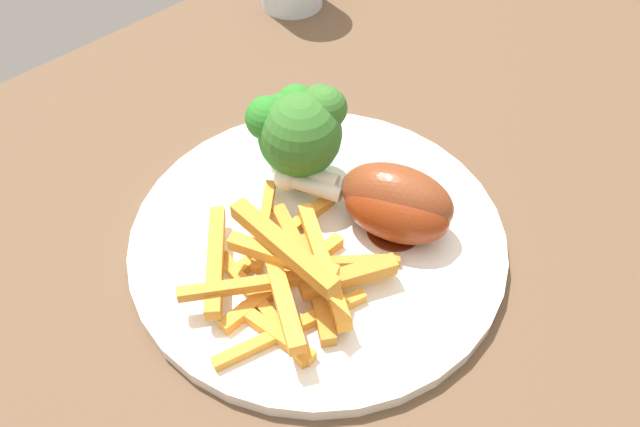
% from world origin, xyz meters
% --- Properties ---
extents(dining_table, '(1.07, 0.72, 0.70)m').
position_xyz_m(dining_table, '(0.00, 0.00, 0.59)').
color(dining_table, brown).
rests_on(dining_table, ground_plane).
extents(dinner_plate, '(0.28, 0.28, 0.01)m').
position_xyz_m(dinner_plate, '(-0.00, -0.01, 0.71)').
color(dinner_plate, white).
rests_on(dinner_plate, dining_table).
extents(broccoli_floret_front, '(0.07, 0.07, 0.08)m').
position_xyz_m(broccoli_floret_front, '(-0.03, -0.06, 0.77)').
color(broccoli_floret_front, '#8DB65D').
rests_on(broccoli_floret_front, dinner_plate).
extents(broccoli_floret_middle, '(0.06, 0.07, 0.08)m').
position_xyz_m(broccoli_floret_middle, '(-0.03, -0.07, 0.76)').
color(broccoli_floret_middle, '#74B351').
rests_on(broccoli_floret_middle, dinner_plate).
extents(carrot_fries_pile, '(0.15, 0.14, 0.05)m').
position_xyz_m(carrot_fries_pile, '(0.05, 0.01, 0.73)').
color(carrot_fries_pile, orange).
rests_on(carrot_fries_pile, dinner_plate).
extents(chicken_drumstick_near, '(0.08, 0.14, 0.05)m').
position_xyz_m(chicken_drumstick_near, '(-0.05, 0.02, 0.74)').
color(chicken_drumstick_near, '#562110').
rests_on(chicken_drumstick_near, dinner_plate).
extents(chicken_drumstick_far, '(0.08, 0.14, 0.04)m').
position_xyz_m(chicken_drumstick_far, '(-0.04, 0.02, 0.74)').
color(chicken_drumstick_far, '#5A1A09').
rests_on(chicken_drumstick_far, dinner_plate).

